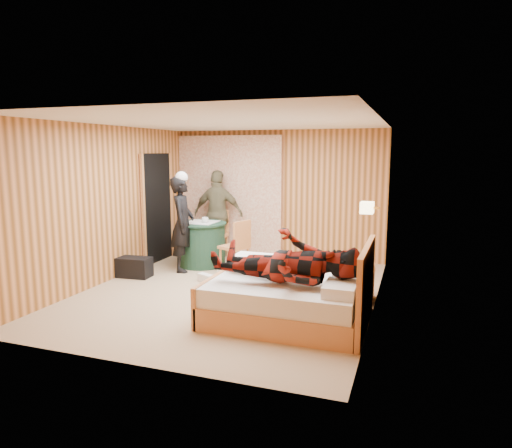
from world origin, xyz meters
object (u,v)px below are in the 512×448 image
(round_table, at_px, (202,243))
(duffel_bag, at_px, (133,267))
(chair_near, at_px, (238,243))
(woman_standing, at_px, (183,224))
(man_on_bed, at_px, (287,250))
(chair_far, at_px, (217,230))
(nightstand, at_px, (360,283))
(man_at_table, at_px, (218,214))
(bed, at_px, (289,296))
(wall_lamp, at_px, (367,208))

(round_table, relative_size, duffel_bag, 1.56)
(chair_near, distance_m, woman_standing, 1.02)
(man_on_bed, bearing_deg, duffel_bag, 157.17)
(chair_far, bearing_deg, duffel_bag, -119.02)
(nightstand, distance_m, duffel_bag, 3.73)
(man_on_bed, bearing_deg, woman_standing, 141.51)
(man_at_table, bearing_deg, chair_far, 74.41)
(chair_near, xyz_separation_m, man_on_bed, (1.44, -2.08, 0.40))
(bed, xyz_separation_m, chair_near, (-1.42, 1.85, 0.24))
(nightstand, bearing_deg, chair_near, 159.44)
(man_on_bed, bearing_deg, nightstand, 59.98)
(chair_near, distance_m, man_at_table, 1.38)
(chair_far, height_order, man_on_bed, man_on_bed)
(chair_near, xyz_separation_m, woman_standing, (-0.96, -0.17, 0.30))
(duffel_bag, bearing_deg, chair_near, 23.21)
(duffel_bag, bearing_deg, chair_far, 63.89)
(nightstand, height_order, woman_standing, woman_standing)
(wall_lamp, height_order, duffel_bag, wall_lamp)
(duffel_bag, relative_size, man_at_table, 0.34)
(wall_lamp, height_order, woman_standing, woman_standing)
(bed, bearing_deg, man_at_table, 127.66)
(round_table, relative_size, chair_near, 0.99)
(bed, distance_m, chair_far, 3.65)
(man_on_bed, bearing_deg, chair_far, 126.39)
(bed, bearing_deg, duffel_bag, 160.81)
(round_table, xyz_separation_m, man_at_table, (0.00, 0.77, 0.45))
(wall_lamp, distance_m, bed, 1.78)
(bed, height_order, duffel_bag, bed)
(nightstand, bearing_deg, duffel_bag, 180.00)
(duffel_bag, distance_m, man_at_table, 2.13)
(wall_lamp, bearing_deg, man_on_bed, -117.84)
(nightstand, distance_m, round_table, 3.19)
(wall_lamp, relative_size, round_table, 0.28)
(chair_far, distance_m, man_on_bed, 3.85)
(round_table, xyz_separation_m, duffel_bag, (-0.74, -1.10, -0.24))
(bed, bearing_deg, nightstand, 54.11)
(bed, height_order, man_at_table, man_at_table)
(duffel_bag, bearing_deg, bed, -23.54)
(bed, bearing_deg, man_on_bed, -84.81)
(man_at_table, bearing_deg, wall_lamp, 148.17)
(woman_standing, bearing_deg, wall_lamp, -114.34)
(wall_lamp, bearing_deg, chair_far, 151.99)
(man_at_table, height_order, man_on_bed, man_on_bed)
(round_table, height_order, woman_standing, woman_standing)
(woman_standing, bearing_deg, chair_far, -22.68)
(round_table, distance_m, duffel_bag, 1.35)
(round_table, xyz_separation_m, chair_near, (0.82, -0.29, 0.13))
(bed, distance_m, round_table, 3.10)
(bed, distance_m, nightstand, 1.28)
(nightstand, bearing_deg, man_at_table, 148.03)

